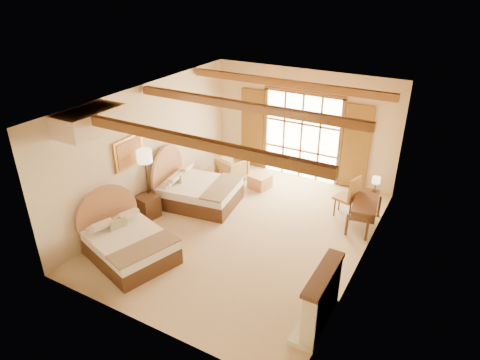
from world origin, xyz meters
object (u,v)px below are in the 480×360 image
Objects in this scene: desk at (364,212)px; bed_near at (125,242)px; armchair at (232,168)px; bed_far at (194,189)px; nightstand at (148,206)px.

bed_near is at bearing -147.09° from desk.
bed_near is 2.97× the size of armchair.
nightstand is at bearing -124.57° from bed_far.
bed_far is 2.86× the size of armchair.
bed_far is at bearing 108.54° from bed_near.
desk is (4.25, 1.04, -0.02)m from bed_far.
armchair reaches higher than nightstand.
desk is (4.07, -0.63, 0.03)m from armchair.
bed_near is 4.40m from armchair.
bed_far is at bearing 101.21° from armchair.
desk reaches higher than nightstand.
bed_near reaches higher than armchair.
armchair is (0.18, 1.67, -0.05)m from bed_far.
nightstand is at bearing 130.41° from bed_near.
nightstand is (-0.59, -1.19, -0.11)m from bed_far.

